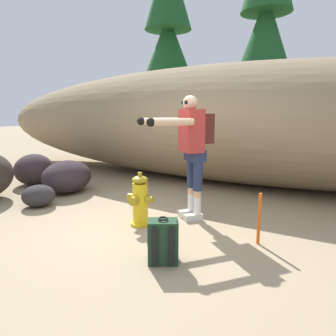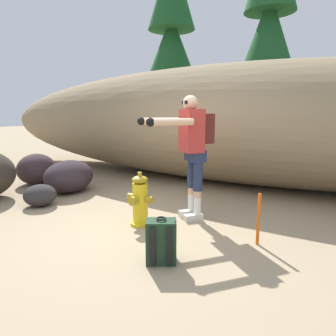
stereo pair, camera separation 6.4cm
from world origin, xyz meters
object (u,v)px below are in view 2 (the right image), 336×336
(boulder_large, at_px, (69,176))
(survey_stake, at_px, (258,219))
(fire_hydrant, at_px, (140,201))
(spare_backpack, at_px, (161,241))
(boulder_mid, at_px, (37,169))
(utility_worker, at_px, (191,142))
(boulder_outlier, at_px, (40,195))

(boulder_large, bearing_deg, survey_stake, -8.33)
(fire_hydrant, bearing_deg, spare_backpack, -42.73)
(boulder_mid, bearing_deg, survey_stake, -7.62)
(fire_hydrant, relative_size, utility_worker, 0.42)
(utility_worker, xyz_separation_m, spare_backpack, (0.33, -1.30, -0.87))
(fire_hydrant, bearing_deg, boulder_mid, 165.88)
(fire_hydrant, height_order, spare_backpack, fire_hydrant)
(utility_worker, relative_size, boulder_outlier, 3.37)
(boulder_mid, bearing_deg, fire_hydrant, -14.12)
(utility_worker, relative_size, boulder_large, 1.66)
(boulder_large, relative_size, boulder_mid, 1.17)
(utility_worker, distance_m, boulder_mid, 3.80)
(spare_backpack, distance_m, survey_stake, 1.17)
(boulder_mid, relative_size, survey_stake, 1.46)
(boulder_large, relative_size, survey_stake, 1.71)
(survey_stake, bearing_deg, boulder_outlier, -174.69)
(boulder_outlier, height_order, survey_stake, survey_stake)
(boulder_large, height_order, survey_stake, same)
(boulder_large, relative_size, boulder_outlier, 2.02)
(boulder_mid, height_order, boulder_outlier, boulder_mid)
(boulder_mid, xyz_separation_m, boulder_outlier, (1.37, -0.95, -0.15))
(boulder_large, bearing_deg, boulder_mid, 174.82)
(boulder_mid, bearing_deg, boulder_outlier, -34.87)
(spare_backpack, distance_m, boulder_mid, 4.34)
(spare_backpack, distance_m, boulder_large, 3.30)
(survey_stake, bearing_deg, utility_worker, 159.75)
(fire_hydrant, relative_size, survey_stake, 1.20)
(survey_stake, bearing_deg, boulder_large, 171.67)
(boulder_mid, bearing_deg, boulder_large, -5.18)
(boulder_large, xyz_separation_m, boulder_outlier, (0.29, -0.86, -0.13))
(fire_hydrant, bearing_deg, survey_stake, 6.76)
(fire_hydrant, distance_m, boulder_mid, 3.35)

